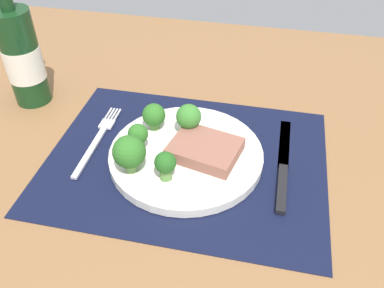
# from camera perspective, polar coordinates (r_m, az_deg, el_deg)

# --- Properties ---
(ground_plane) EXTENTS (1.40, 1.10, 0.03)m
(ground_plane) POSITION_cam_1_polar(r_m,az_deg,el_deg) (0.69, -0.81, -3.14)
(ground_plane) COLOR brown
(placemat) EXTENTS (0.46, 0.35, 0.00)m
(placemat) POSITION_cam_1_polar(r_m,az_deg,el_deg) (0.68, -0.82, -2.13)
(placemat) COLOR black
(placemat) RESTS_ON ground_plane
(plate) EXTENTS (0.25, 0.25, 0.02)m
(plate) POSITION_cam_1_polar(r_m,az_deg,el_deg) (0.68, -0.83, -1.54)
(plate) COLOR silver
(plate) RESTS_ON placemat
(steak) EXTENTS (0.12, 0.11, 0.02)m
(steak) POSITION_cam_1_polar(r_m,az_deg,el_deg) (0.66, 1.73, -0.99)
(steak) COLOR #8C5647
(steak) RESTS_ON plate
(broccoli_near_fork) EXTENTS (0.03, 0.03, 0.05)m
(broccoli_near_fork) POSITION_cam_1_polar(r_m,az_deg,el_deg) (0.61, -3.73, -2.83)
(broccoli_near_fork) COLOR #5B8942
(broccoli_near_fork) RESTS_ON plate
(broccoli_front_edge) EXTENTS (0.03, 0.03, 0.05)m
(broccoli_front_edge) POSITION_cam_1_polar(r_m,az_deg,el_deg) (0.66, -7.53, 1.17)
(broccoli_front_edge) COLOR #6B994C
(broccoli_front_edge) RESTS_ON plate
(broccoli_center) EXTENTS (0.04, 0.04, 0.06)m
(broccoli_center) POSITION_cam_1_polar(r_m,az_deg,el_deg) (0.69, -0.47, 3.77)
(broccoli_center) COLOR #5B8942
(broccoli_center) RESTS_ON plate
(broccoli_near_steak) EXTENTS (0.04, 0.04, 0.05)m
(broccoli_near_steak) POSITION_cam_1_polar(r_m,az_deg,el_deg) (0.70, -5.34, 3.98)
(broccoli_near_steak) COLOR #5B8942
(broccoli_near_steak) RESTS_ON plate
(broccoli_back_left) EXTENTS (0.05, 0.05, 0.06)m
(broccoli_back_left) POSITION_cam_1_polar(r_m,az_deg,el_deg) (0.62, -8.76, -1.16)
(broccoli_back_left) COLOR #6B994C
(broccoli_back_left) RESTS_ON plate
(fork) EXTENTS (0.02, 0.19, 0.01)m
(fork) POSITION_cam_1_polar(r_m,az_deg,el_deg) (0.74, -13.01, 0.68)
(fork) COLOR silver
(fork) RESTS_ON placemat
(knife) EXTENTS (0.02, 0.23, 0.01)m
(knife) POSITION_cam_1_polar(r_m,az_deg,el_deg) (0.68, 12.59, -3.41)
(knife) COLOR black
(knife) RESTS_ON placemat
(wine_bottle) EXTENTS (0.07, 0.07, 0.28)m
(wine_bottle) POSITION_cam_1_polar(r_m,az_deg,el_deg) (0.84, -22.62, 11.23)
(wine_bottle) COLOR #143819
(wine_bottle) RESTS_ON ground_plane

